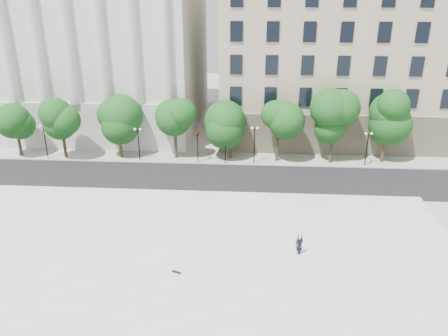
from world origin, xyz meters
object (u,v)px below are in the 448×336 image
at_px(traffic_light_west, 197,132).
at_px(traffic_light_east, 225,133).
at_px(skateboard, 176,272).
at_px(person_lying, 299,251).

xyz_separation_m(traffic_light_west, traffic_light_east, (3.15, 0.00, 0.01)).
bearing_deg(skateboard, person_lying, 41.94).
bearing_deg(traffic_light_west, person_lying, -62.28).
relative_size(traffic_light_west, skateboard, 6.17).
relative_size(traffic_light_west, person_lying, 2.62).
bearing_deg(person_lying, traffic_light_west, 108.60).
height_order(traffic_light_west, traffic_light_east, traffic_light_east).
relative_size(traffic_light_east, person_lying, 2.63).
height_order(traffic_light_west, person_lying, traffic_light_west).
distance_m(traffic_light_west, skateboard, 21.82).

